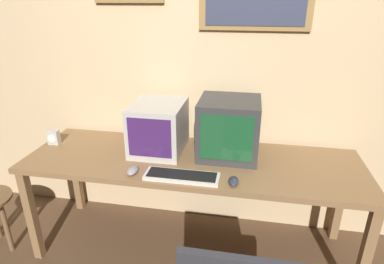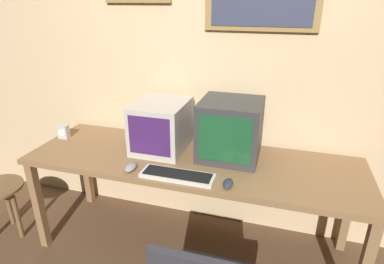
# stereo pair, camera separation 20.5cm
# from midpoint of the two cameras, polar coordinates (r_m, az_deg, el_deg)

# --- Properties ---
(wall_back) EXTENTS (8.00, 0.08, 2.60)m
(wall_back) POSITION_cam_midpoint_polar(r_m,az_deg,el_deg) (2.34, 5.60, 12.37)
(wall_back) COLOR #D1B284
(wall_back) RESTS_ON ground_plane
(desk) EXTENTS (2.22, 0.69, 0.74)m
(desk) POSITION_cam_midpoint_polar(r_m,az_deg,el_deg) (2.17, 2.73, -6.46)
(desk) COLOR olive
(desk) RESTS_ON ground_plane
(monitor_left) EXTENTS (0.34, 0.42, 0.34)m
(monitor_left) POSITION_cam_midpoint_polar(r_m,az_deg,el_deg) (2.22, -2.84, 1.04)
(monitor_left) COLOR #B7B2A8
(monitor_left) RESTS_ON desk
(monitor_right) EXTENTS (0.39, 0.39, 0.39)m
(monitor_right) POSITION_cam_midpoint_polar(r_m,az_deg,el_deg) (2.12, 9.58, 0.41)
(monitor_right) COLOR #333333
(monitor_right) RESTS_ON desk
(keyboard_main) EXTENTS (0.44, 0.14, 0.03)m
(keyboard_main) POSITION_cam_midpoint_polar(r_m,az_deg,el_deg) (1.92, 0.49, -7.82)
(keyboard_main) COLOR beige
(keyboard_main) RESTS_ON desk
(mouse_near_keyboard) EXTENTS (0.06, 0.10, 0.03)m
(mouse_near_keyboard) POSITION_cam_midpoint_polar(r_m,az_deg,el_deg) (1.86, 9.62, -9.09)
(mouse_near_keyboard) COLOR #282D3D
(mouse_near_keyboard) RESTS_ON desk
(mouse_far_corner) EXTENTS (0.06, 0.11, 0.04)m
(mouse_far_corner) POSITION_cam_midpoint_polar(r_m,az_deg,el_deg) (2.01, -7.98, -6.31)
(mouse_far_corner) COLOR gray
(mouse_far_corner) RESTS_ON desk
(desk_clock) EXTENTS (0.08, 0.05, 0.11)m
(desk_clock) POSITION_cam_midpoint_polar(r_m,az_deg,el_deg) (2.57, -19.83, 0.00)
(desk_clock) COLOR #B7B2AD
(desk_clock) RESTS_ON desk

